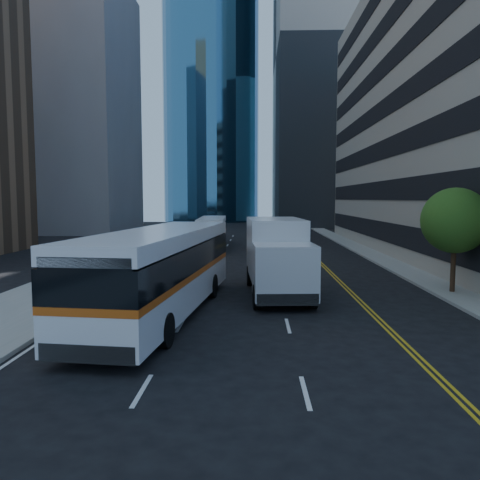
# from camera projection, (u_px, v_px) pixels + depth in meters

# --- Properties ---
(ground) EXTENTS (160.00, 160.00, 0.00)m
(ground) POSITION_uv_depth(u_px,v_px,m) (277.00, 342.00, 15.36)
(ground) COLOR black
(ground) RESTS_ON ground
(sidewalk_west) EXTENTS (5.00, 90.00, 0.15)m
(sidewalk_west) POSITION_uv_depth(u_px,v_px,m) (142.00, 252.00, 40.58)
(sidewalk_west) COLOR gray
(sidewalk_west) RESTS_ON ground
(sidewalk_east) EXTENTS (2.00, 90.00, 0.15)m
(sidewalk_east) POSITION_uv_depth(u_px,v_px,m) (368.00, 253.00, 39.96)
(sidewalk_east) COLOR gray
(sidewalk_east) RESTS_ON ground
(office_tower_north) EXTENTS (30.00, 28.00, 60.00)m
(office_tower_north) POSITION_uv_depth(u_px,v_px,m) (360.00, 57.00, 83.84)
(office_tower_north) COLOR gray
(office_tower_north) RESTS_ON ground
(glass_tower) EXTENTS (20.00, 20.00, 80.00)m
(glass_tower) POSITION_uv_depth(u_px,v_px,m) (211.00, 28.00, 96.79)
(glass_tower) COLOR #316083
(glass_tower) RESTS_ON ground
(midrise_west) EXTENTS (18.00, 18.00, 35.00)m
(midrise_west) POSITION_uv_depth(u_px,v_px,m) (64.00, 109.00, 66.48)
(midrise_west) COLOR gray
(midrise_west) RESTS_ON ground
(street_tree) EXTENTS (3.20, 3.20, 5.10)m
(street_tree) POSITION_uv_depth(u_px,v_px,m) (455.00, 221.00, 22.72)
(street_tree) COLOR #332114
(street_tree) RESTS_ON sidewalk_east
(bus_front) EXTENTS (4.33, 13.67, 3.47)m
(bus_front) POSITION_uv_depth(u_px,v_px,m) (162.00, 269.00, 18.79)
(bus_front) COLOR white
(bus_front) RESTS_ON ground
(bus_rear) EXTENTS (2.89, 11.25, 2.88)m
(bus_rear) POSITION_uv_depth(u_px,v_px,m) (212.00, 231.00, 45.58)
(bus_rear) COLOR white
(bus_rear) RESTS_ON ground
(box_truck) EXTENTS (3.14, 7.87, 3.70)m
(box_truck) POSITION_uv_depth(u_px,v_px,m) (277.00, 255.00, 22.82)
(box_truck) COLOR silver
(box_truck) RESTS_ON ground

